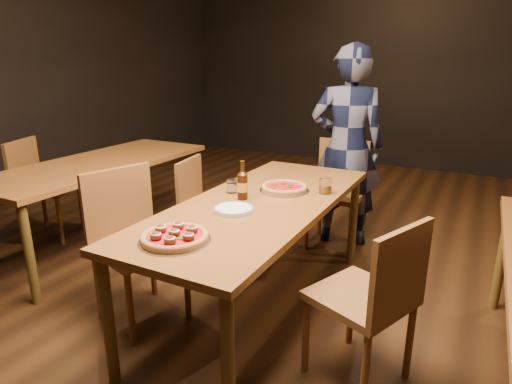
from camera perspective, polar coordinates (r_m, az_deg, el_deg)
The scene contains 16 objects.
ground at distance 2.92m, azimuth 0.48°, elevation -15.28°, with size 9.00×9.00×0.00m, color black.
room_shell at distance 2.48m, azimuth 0.59°, elevation 23.83°, with size 9.00×9.00×9.00m.
table_main at distance 2.62m, azimuth 0.51°, elevation -2.67°, with size 0.80×2.00×0.75m.
table_left at distance 3.88m, azimuth -20.21°, elevation 2.83°, with size 0.80×2.00×0.75m.
chair_main_nw at distance 2.71m, azimuth -15.31°, elevation -6.95°, with size 0.46×0.46×0.98m, color maroon, non-canonical shape.
chair_main_sw at distance 3.42m, azimuth -5.92°, elevation -2.29°, with size 0.40×0.40×0.87m, color maroon, non-canonical shape.
chair_main_e at distance 2.23m, azimuth 13.78°, elevation -13.27°, with size 0.43×0.43×0.92m, color maroon, non-canonical shape.
chair_end at distance 3.73m, azimuth 10.59°, elevation -0.18°, with size 0.44×0.44×0.95m, color maroon, non-canonical shape.
chair_nbr_left at distance 4.30m, azimuth -26.02°, elevation 0.58°, with size 0.44×0.44×0.94m, color maroon, non-canonical shape.
pizza_meatball at distance 2.06m, azimuth -10.80°, elevation -5.85°, with size 0.34×0.34×0.06m.
pizza_margherita at distance 2.80m, azimuth 3.79°, elevation 0.57°, with size 0.32×0.32×0.04m.
plate_stack at distance 2.42m, azimuth -2.99°, elevation -2.31°, with size 0.23×0.23×0.02m, color white.
beer_bottle at distance 2.61m, azimuth -1.81°, elevation 0.83°, with size 0.07×0.07×0.23m.
water_glass at distance 2.75m, azimuth -3.26°, elevation 0.76°, with size 0.07×0.07×0.09m, color white.
amber_glass at distance 2.77m, azimuth 9.23°, elevation 0.82°, with size 0.08×0.08×0.10m, color #A95913.
diner at distance 3.75m, azimuth 11.99°, elevation 5.81°, with size 0.62×0.41×1.71m, color black.
Camera 1 is at (1.14, -2.19, 1.57)m, focal length 30.00 mm.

